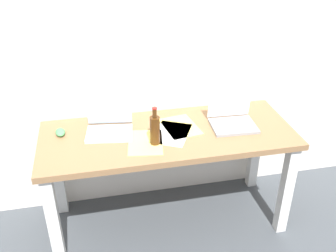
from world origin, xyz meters
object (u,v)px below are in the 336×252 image
beer_bottle (155,130)px  computer_mouse (60,132)px  desk (168,147)px  laptop_left (109,125)px  laptop_right (232,118)px

beer_bottle → computer_mouse: (-0.57, 0.23, -0.08)m
desk → computer_mouse: (-0.68, 0.12, 0.13)m
laptop_left → beer_bottle: beer_bottle is taller
laptop_left → computer_mouse: 0.31m
laptop_left → desk: bearing=-14.0°
beer_bottle → computer_mouse: size_ratio=2.48×
desk → computer_mouse: 0.70m
laptop_right → computer_mouse: bearing=174.9°
computer_mouse → beer_bottle: bearing=-29.6°
laptop_right → beer_bottle: size_ratio=1.21×
beer_bottle → computer_mouse: 0.63m
laptop_left → laptop_right: bearing=-4.9°
desk → beer_bottle: bearing=-133.1°
beer_bottle → desk: bearing=46.9°
laptop_right → beer_bottle: beer_bottle is taller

